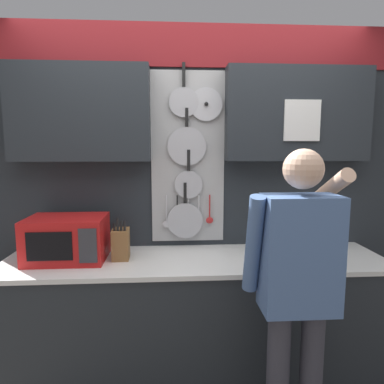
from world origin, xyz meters
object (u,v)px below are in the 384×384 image
Objects in this scene: microwave at (67,239)px; person at (298,278)px; knife_block at (121,244)px; utensil_crock at (267,244)px.

microwave is 1.46m from person.
person is (1.33, -0.60, -0.07)m from microwave.
knife_block is 0.81× the size of utensil_crock.
person is at bearing -31.22° from knife_block.
utensil_crock is at bearing 0.06° from microwave.
microwave is 0.31× the size of person.
knife_block is 1.15m from person.
knife_block is at bearing -179.97° from utensil_crock.
knife_block is at bearing 0.14° from microwave.
utensil_crock is (1.34, 0.00, -0.06)m from microwave.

